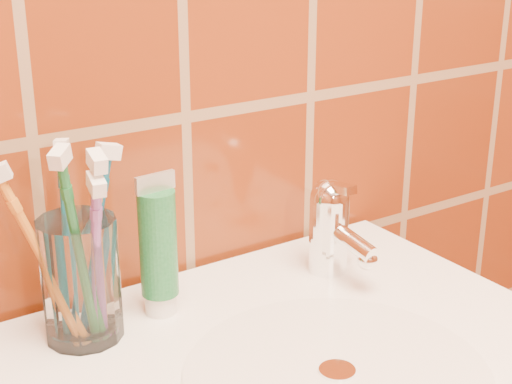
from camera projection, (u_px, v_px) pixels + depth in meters
glass_tumbler at (80, 279)px, 0.80m from camera, size 0.11×0.11×0.13m
toothpaste_tube at (158, 249)px, 0.85m from camera, size 0.05×0.04×0.16m
faucet at (331, 224)px, 0.95m from camera, size 0.05×0.11×0.12m
toothbrush_0 at (79, 251)px, 0.76m from camera, size 0.11×0.11×0.23m
toothbrush_1 at (68, 241)px, 0.80m from camera, size 0.07×0.10×0.22m
toothbrush_2 at (96, 251)px, 0.77m from camera, size 0.04×0.13×0.23m
toothbrush_3 at (43, 259)px, 0.77m from camera, size 0.14×0.12×0.21m
toothbrush_4 at (94, 241)px, 0.81m from camera, size 0.08×0.08×0.21m
toothbrush_5 at (96, 261)px, 0.77m from camera, size 0.05×0.14×0.21m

